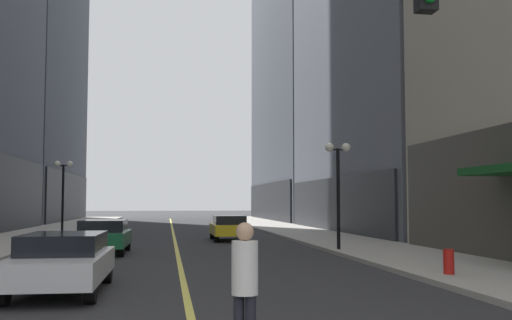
% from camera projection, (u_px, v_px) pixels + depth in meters
% --- Properties ---
extents(ground_plane, '(200.00, 200.00, 0.00)m').
position_uv_depth(ground_plane, '(173.00, 233.00, 38.65)').
color(ground_plane, '#2D2D30').
extents(sidewalk_left, '(4.50, 78.00, 0.15)m').
position_uv_depth(sidewalk_left, '(41.00, 233.00, 37.44)').
color(sidewalk_left, '#ADA8A0').
rests_on(sidewalk_left, ground).
extents(sidewalk_right, '(4.50, 78.00, 0.15)m').
position_uv_depth(sidewalk_right, '(298.00, 231.00, 39.87)').
color(sidewalk_right, '#ADA8A0').
rests_on(sidewalk_right, ground).
extents(lane_centre_stripe, '(0.16, 70.00, 0.01)m').
position_uv_depth(lane_centre_stripe, '(173.00, 233.00, 38.65)').
color(lane_centre_stripe, '#E5D64C').
rests_on(lane_centre_stripe, ground).
extents(building_right_mid, '(14.62, 24.00, 30.32)m').
position_uv_depth(building_right_mid, '(431.00, 15.00, 41.82)').
color(building_right_mid, slate).
rests_on(building_right_mid, ground).
extents(building_right_far, '(14.35, 26.00, 33.82)m').
position_uv_depth(building_right_far, '(330.00, 70.00, 67.08)').
color(building_right_far, '#4C515B').
rests_on(building_right_far, ground).
extents(car_white, '(1.95, 4.53, 1.32)m').
position_uv_depth(car_white, '(62.00, 260.00, 13.50)').
color(car_white, silver).
rests_on(car_white, ground).
extents(car_green, '(2.01, 4.15, 1.32)m').
position_uv_depth(car_green, '(103.00, 235.00, 23.63)').
color(car_green, '#196038').
rests_on(car_green, ground).
extents(car_yellow, '(1.79, 4.13, 1.32)m').
position_uv_depth(car_yellow, '(229.00, 227.00, 31.64)').
color(car_yellow, yellow).
rests_on(car_yellow, ground).
extents(pedestrian_in_white_shirt, '(0.46, 0.46, 1.78)m').
position_uv_depth(pedestrian_in_white_shirt, '(245.00, 280.00, 7.60)').
color(pedestrian_in_white_shirt, black).
rests_on(pedestrian_in_white_shirt, ground).
extents(street_lamp_left_far, '(1.06, 0.36, 4.43)m').
position_uv_depth(street_lamp_left_far, '(63.00, 181.00, 34.65)').
color(street_lamp_left_far, black).
rests_on(street_lamp_left_far, ground).
extents(street_lamp_right_mid, '(1.06, 0.36, 4.43)m').
position_uv_depth(street_lamp_right_mid, '(338.00, 172.00, 24.16)').
color(street_lamp_right_mid, black).
rests_on(street_lamp_right_mid, ground).
extents(fire_hydrant_right, '(0.28, 0.28, 0.80)m').
position_uv_depth(fire_hydrant_right, '(449.00, 264.00, 15.67)').
color(fire_hydrant_right, red).
rests_on(fire_hydrant_right, ground).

